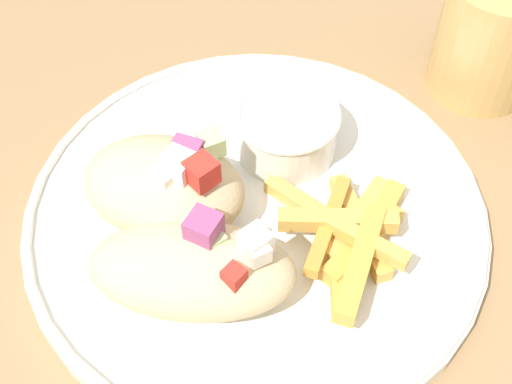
# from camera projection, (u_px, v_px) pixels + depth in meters

# --- Properties ---
(table) EXTENTS (1.57, 1.57, 0.75)m
(table) POSITION_uv_depth(u_px,v_px,m) (233.00, 238.00, 0.54)
(table) COLOR #9E7A51
(table) RESTS_ON ground_plane
(plate) EXTENTS (0.31, 0.31, 0.02)m
(plate) POSITION_uv_depth(u_px,v_px,m) (256.00, 214.00, 0.47)
(plate) COLOR white
(plate) RESTS_ON table
(pita_sandwich_near) EXTENTS (0.14, 0.10, 0.06)m
(pita_sandwich_near) POSITION_uv_depth(u_px,v_px,m) (194.00, 269.00, 0.41)
(pita_sandwich_near) COLOR beige
(pita_sandwich_near) RESTS_ON plate
(pita_sandwich_far) EXTENTS (0.13, 0.11, 0.07)m
(pita_sandwich_far) POSITION_uv_depth(u_px,v_px,m) (165.00, 186.00, 0.45)
(pita_sandwich_far) COLOR beige
(pita_sandwich_far) RESTS_ON plate
(fries_pile) EXTENTS (0.09, 0.12, 0.02)m
(fries_pile) POSITION_uv_depth(u_px,v_px,m) (352.00, 236.00, 0.45)
(fries_pile) COLOR gold
(fries_pile) RESTS_ON plate
(sauce_ramekin) EXTENTS (0.07, 0.07, 0.04)m
(sauce_ramekin) POSITION_uv_depth(u_px,v_px,m) (287.00, 128.00, 0.49)
(sauce_ramekin) COLOR white
(sauce_ramekin) RESTS_ON plate
(water_glass) EXTENTS (0.08, 0.08, 0.09)m
(water_glass) POSITION_uv_depth(u_px,v_px,m) (490.00, 40.00, 0.53)
(water_glass) COLOR tan
(water_glass) RESTS_ON table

